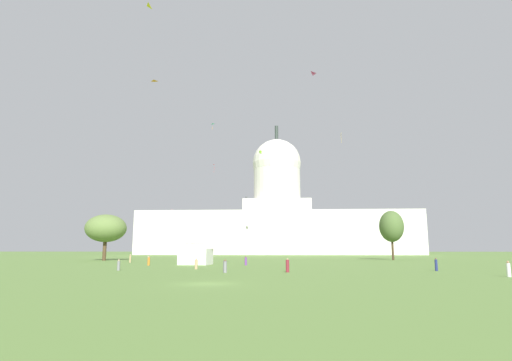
% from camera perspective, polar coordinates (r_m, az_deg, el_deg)
% --- Properties ---
extents(ground_plane, '(800.00, 800.00, 0.00)m').
position_cam_1_polar(ground_plane, '(35.36, -6.75, -14.14)').
color(ground_plane, olive).
extents(capitol_building, '(140.17, 26.33, 66.91)m').
position_cam_1_polar(capitol_building, '(208.33, 2.99, -5.28)').
color(capitol_building, silver).
rests_on(capitol_building, ground_plane).
extents(event_tent, '(6.20, 5.46, 5.87)m').
position_cam_1_polar(event_tent, '(77.34, -8.40, -9.40)').
color(event_tent, white).
rests_on(event_tent, ground_plane).
extents(tree_east_near, '(7.44, 8.34, 12.89)m').
position_cam_1_polar(tree_east_near, '(114.55, 18.40, -6.11)').
color(tree_east_near, '#42301E').
rests_on(tree_east_near, ground_plane).
extents(tree_west_mid, '(11.04, 10.09, 11.51)m').
position_cam_1_polar(tree_west_mid, '(110.56, -20.24, -6.30)').
color(tree_west_mid, '#4C3823').
rests_on(tree_west_mid, ground_plane).
extents(person_tan_front_right, '(0.56, 0.56, 1.52)m').
position_cam_1_polar(person_tan_front_right, '(60.27, -8.36, -11.52)').
color(person_tan_front_right, tan).
rests_on(person_tan_front_right, ground_plane).
extents(person_grey_back_right, '(0.52, 0.52, 1.47)m').
position_cam_1_polar(person_grey_back_right, '(59.22, -18.65, -11.19)').
color(person_grey_back_right, gray).
rests_on(person_grey_back_right, ground_plane).
extents(person_purple_front_center, '(0.45, 0.45, 1.66)m').
position_cam_1_polar(person_purple_front_center, '(90.94, -10.28, -10.72)').
color(person_purple_front_center, '#703D93').
rests_on(person_purple_front_center, ground_plane).
extents(person_navy_near_tree_east, '(0.44, 0.44, 1.71)m').
position_cam_1_polar(person_navy_near_tree_east, '(60.09, 23.87, -10.72)').
color(person_navy_near_tree_east, navy).
rests_on(person_navy_near_tree_east, ground_plane).
extents(person_purple_aisle_center, '(0.60, 0.60, 1.50)m').
position_cam_1_polar(person_purple_aisle_center, '(55.44, -4.35, -11.80)').
color(person_purple_aisle_center, '#703D93').
rests_on(person_purple_aisle_center, ground_plane).
extents(person_orange_lawn_far_left, '(0.54, 0.54, 1.62)m').
position_cam_1_polar(person_orange_lawn_far_left, '(75.65, -14.77, -10.84)').
color(person_orange_lawn_far_left, orange).
rests_on(person_orange_lawn_far_left, ground_plane).
extents(person_tan_back_center, '(0.47, 0.47, 1.72)m').
position_cam_1_polar(person_tan_back_center, '(92.49, -17.17, -10.40)').
color(person_tan_back_center, tan).
rests_on(person_tan_back_center, ground_plane).
extents(person_white_front_left, '(0.51, 0.51, 1.64)m').
position_cam_1_polar(person_white_front_left, '(50.85, 31.81, -10.53)').
color(person_white_front_left, silver).
rests_on(person_white_front_left, ground_plane).
extents(person_maroon_edge_west, '(0.51, 0.51, 1.73)m').
position_cam_1_polar(person_maroon_edge_west, '(51.98, 4.43, -11.81)').
color(person_maroon_edge_west, maroon).
rests_on(person_maroon_edge_west, ground_plane).
extents(person_purple_mid_left, '(0.52, 0.52, 1.63)m').
position_cam_1_polar(person_purple_mid_left, '(73.86, -1.43, -11.19)').
color(person_purple_mid_left, '#703D93').
rests_on(person_purple_mid_left, ground_plane).
extents(person_tan_mid_center, '(0.43, 0.43, 1.61)m').
position_cam_1_polar(person_tan_mid_center, '(93.14, -9.40, -10.71)').
color(person_tan_mid_center, tan).
rests_on(person_tan_mid_center, ground_plane).
extents(person_grey_near_tree_west, '(0.59, 0.59, 1.61)m').
position_cam_1_polar(person_grey_near_tree_west, '(50.97, -4.34, -11.92)').
color(person_grey_near_tree_west, gray).
rests_on(person_grey_near_tree_west, ground_plane).
extents(kite_gold_high, '(0.22, 0.89, 4.17)m').
position_cam_1_polar(kite_gold_high, '(176.11, 11.80, 6.20)').
color(kite_gold_high, gold).
extents(kite_blue_low, '(1.43, 1.86, 0.13)m').
position_cam_1_polar(kite_blue_low, '(164.79, -12.69, -4.49)').
color(kite_blue_low, blue).
extents(kite_orange_high, '(1.28, 0.77, 0.26)m').
position_cam_1_polar(kite_orange_high, '(94.45, -14.11, 13.31)').
color(kite_orange_high, orange).
extents(kite_red_high, '(0.84, 1.20, 3.25)m').
position_cam_1_polar(kite_red_high, '(183.86, -5.77, 2.07)').
color(kite_red_high, red).
extents(kite_turquoise_high, '(1.69, 1.21, 2.48)m').
position_cam_1_polar(kite_turquoise_high, '(177.18, -6.12, 7.82)').
color(kite_turquoise_high, teal).
extents(kite_cyan_low, '(0.88, 1.75, 3.10)m').
position_cam_1_polar(kite_cyan_low, '(166.97, 7.30, -7.57)').
color(kite_cyan_low, '#33BCDB').
extents(kite_lime_high, '(1.17, 1.13, 1.14)m').
position_cam_1_polar(kite_lime_high, '(159.61, 0.63, 4.00)').
color(kite_lime_high, '#8CD133').
extents(kite_black_low, '(1.08, 1.22, 0.13)m').
position_cam_1_polar(kite_black_low, '(119.76, -1.11, -2.50)').
color(kite_black_low, black).
extents(kite_pink_low, '(0.89, 1.25, 0.24)m').
position_cam_1_polar(kite_pink_low, '(154.83, -11.49, -4.14)').
color(kite_pink_low, pink).
extents(kite_yellow_high, '(0.75, 1.76, 0.15)m').
position_cam_1_polar(kite_yellow_high, '(86.92, -15.06, 22.29)').
color(kite_yellow_high, yellow).
extents(kite_magenta_mid, '(1.20, 1.64, 0.16)m').
position_cam_1_polar(kite_magenta_mid, '(73.72, 8.46, 14.34)').
color(kite_magenta_mid, '#D1339E').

